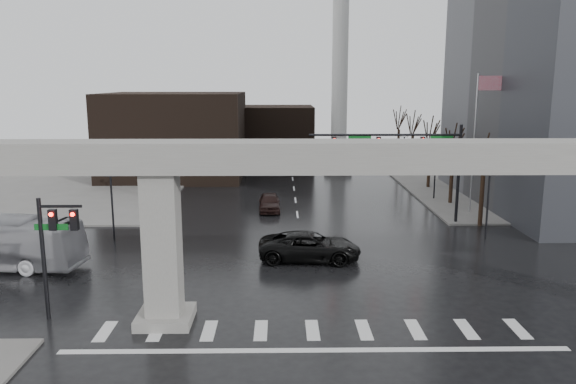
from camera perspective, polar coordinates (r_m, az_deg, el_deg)
The scene contains 23 objects.
ground at distance 27.77m, azimuth 2.38°, elevation -12.96°, with size 160.00×160.00×0.00m, color black.
sidewalk_ne at distance 68.12m, azimuth 23.00°, elevation 0.77°, with size 28.00×36.00×0.15m, color slate.
sidewalk_nw at distance 66.97m, azimuth -22.28°, elevation 0.66°, with size 28.00×36.00×0.15m, color slate.
elevated_guideway at distance 25.84m, azimuth 5.31°, elevation 1.16°, with size 48.00×2.60×8.70m.
building_far_left at distance 68.74m, azimuth -11.36°, elevation 5.68°, with size 16.00×14.00×10.00m, color black.
building_far_mid at distance 77.65m, azimuth -1.20°, elevation 5.76°, with size 10.00×10.00×8.00m, color black.
smokestack at distance 71.71m, azimuth 5.31°, elevation 12.75°, with size 3.60×3.60×30.00m.
signal_mast_arm at distance 45.66m, azimuth 12.49°, elevation 3.98°, with size 12.12×0.43×8.00m.
signal_left_pole at distance 28.89m, azimuth -22.73°, elevation -4.31°, with size 2.30×0.30×6.00m.
flagpole_assembly at distance 50.33m, azimuth 18.78°, elevation 6.24°, with size 2.06×0.12×12.00m.
lamp_right_0 at distance 42.79m, azimuth 19.70°, elevation -0.09°, with size 1.22×0.32×5.11m.
lamp_right_1 at distance 55.92m, azimuth 14.75°, elevation 2.72°, with size 1.22×0.32×5.11m.
lamp_right_2 at distance 69.39m, azimuth 11.70°, elevation 4.44°, with size 1.22×0.32×5.11m.
lamp_left_0 at distance 41.84m, azimuth -17.49°, elevation -0.19°, with size 1.22×0.32×5.11m.
lamp_left_1 at distance 55.20m, azimuth -13.40°, elevation 2.68°, with size 1.22×0.32×5.11m.
lamp_left_2 at distance 68.81m, azimuth -10.90°, elevation 4.42°, with size 1.22×0.32×5.11m.
tree_right_0 at distance 46.97m, azimuth 19.14°, elevation 0.05°, with size 1.09×1.58×7.50m.
tree_right_1 at distance 54.42m, azimuth 16.32°, elevation 1.75°, with size 1.09×1.61×7.67m.
tree_right_2 at distance 62.01m, azimuth 14.18°, elevation 3.03°, with size 1.10×1.63×7.85m.
tree_right_3 at distance 69.70m, azimuth 12.51°, elevation 4.03°, with size 1.11×1.66×8.02m.
tree_right_4 at distance 77.44m, azimuth 11.16°, elevation 4.83°, with size 1.12×1.69×8.19m.
pickup_truck at distance 36.28m, azimuth 2.23°, elevation -5.55°, with size 3.01×6.54×1.82m, color black.
far_car at distance 49.87m, azimuth -1.90°, elevation -1.05°, with size 1.85×4.60×1.57m, color black.
Camera 1 is at (-1.49, -25.29, 11.37)m, focal length 35.00 mm.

